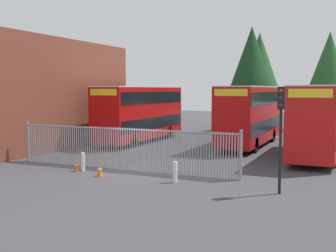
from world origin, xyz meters
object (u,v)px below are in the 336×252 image
Objects in this scene: bollard_near_left at (83,162)px; traffic_light_kerbside at (281,120)px; bollard_center_front at (175,172)px; double_decker_bus_behind_fence_left at (141,112)px; double_decker_bus_near_gate at (318,118)px; traffic_cone_mid_forecourt at (100,170)px; traffic_cone_by_gate at (77,166)px; double_decker_bus_behind_fence_right at (250,113)px.

traffic_light_kerbside reaches higher than bollard_near_left.
double_decker_bus_behind_fence_left is at bearing 123.90° from bollard_center_front.
double_decker_bus_near_gate reaches higher than traffic_cone_mid_forecourt.
bollard_near_left is (2.99, -11.96, -1.95)m from double_decker_bus_behind_fence_left.
double_decker_bus_near_gate is at bearing 63.09° from bollard_center_front.
traffic_cone_by_gate is (-0.26, -0.16, -0.19)m from bollard_near_left.
double_decker_bus_behind_fence_left is 11.38× the size of bollard_near_left.
double_decker_bus_behind_fence_left is 12.48m from bollard_near_left.
double_decker_bus_near_gate is 10.43m from traffic_light_kerbside.
traffic_light_kerbside reaches higher than traffic_cone_mid_forecourt.
double_decker_bus_behind_fence_left is 11.38× the size of bollard_center_front.
bollard_center_front is at bearing -3.55° from traffic_cone_by_gate.
traffic_light_kerbside reaches higher than traffic_cone_by_gate.
bollard_center_front is at bearing -56.10° from double_decker_bus_behind_fence_left.
bollard_center_front is 1.61× the size of traffic_cone_mid_forecourt.
double_decker_bus_behind_fence_left is at bearing 104.05° from bollard_near_left.
double_decker_bus_behind_fence_right is at bearing 89.30° from bollard_center_front.
bollard_center_front is (8.38, -12.47, -1.95)m from double_decker_bus_behind_fence_left.
bollard_center_front is at bearing -116.91° from double_decker_bus_near_gate.
double_decker_bus_behind_fence_left is 12.61m from traffic_cone_by_gate.
bollard_near_left is at bearing 31.41° from traffic_cone_by_gate.
double_decker_bus_near_gate is at bearing 42.64° from bollard_near_left.
double_decker_bus_behind_fence_right is 13.88m from bollard_center_front.
double_decker_bus_behind_fence_left is at bearing 135.89° from traffic_light_kerbside.
double_decker_bus_behind_fence_right is 14.76m from traffic_cone_by_gate.
bollard_center_front is at bearing 3.69° from traffic_cone_mid_forecourt.
traffic_cone_by_gate and traffic_cone_mid_forecourt have the same top height.
bollard_near_left is at bearing 153.56° from traffic_cone_mid_forecourt.
double_decker_bus_near_gate and double_decker_bus_behind_fence_right have the same top height.
bollard_center_front is 5.66m from traffic_cone_by_gate.
traffic_cone_mid_forecourt is (4.52, -12.72, -2.13)m from double_decker_bus_behind_fence_left.
double_decker_bus_behind_fence_left reaches higher than bollard_center_front.
double_decker_bus_near_gate is 2.51× the size of traffic_light_kerbside.
double_decker_bus_behind_fence_right reaches higher than bollard_center_front.
bollard_near_left is at bearing -137.36° from double_decker_bus_near_gate.
traffic_cone_by_gate is 10.63m from traffic_light_kerbside.
double_decker_bus_near_gate is 1.00× the size of double_decker_bus_behind_fence_right.
bollard_center_front reaches higher than traffic_cone_by_gate.
double_decker_bus_near_gate is 13.77m from double_decker_bus_behind_fence_left.
double_decker_bus_behind_fence_right is 14.59m from traffic_light_kerbside.
double_decker_bus_near_gate is at bearing 49.20° from traffic_cone_mid_forecourt.
double_decker_bus_near_gate is at bearing 86.79° from traffic_light_kerbside.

